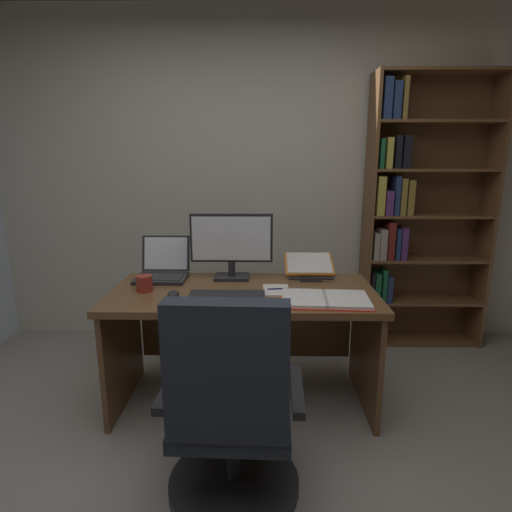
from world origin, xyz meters
TOP-DOWN VIEW (x-y plane):
  - wall_back at (0.00, 2.00)m, footprint 4.67×0.12m
  - desk at (-0.00, 0.95)m, footprint 1.56×0.74m
  - bookshelf at (1.29, 1.79)m, footprint 0.95×0.28m
  - office_chair at (-0.02, 0.08)m, footprint 0.62×0.60m
  - monitor at (-0.08, 1.12)m, footprint 0.52×0.16m
  - laptop at (-0.53, 1.13)m, footprint 0.32×0.32m
  - keyboard at (-0.08, 0.73)m, footprint 0.42×0.15m
  - computer_mouse at (-0.38, 0.73)m, footprint 0.06×0.10m
  - reading_stand_with_book at (0.42, 1.18)m, footprint 0.31×0.28m
  - open_binder at (0.45, 0.68)m, footprint 0.50×0.33m
  - notepad at (0.19, 0.86)m, footprint 0.15×0.21m
  - pen at (0.21, 0.86)m, footprint 0.14×0.02m
  - coffee_mug at (-0.58, 0.85)m, footprint 0.10×0.10m

SIDE VIEW (x-z plane):
  - office_chair at x=-0.02m, z-range -0.08..0.91m
  - desk at x=0.00m, z-range 0.16..0.89m
  - notepad at x=0.19m, z-range 0.73..0.74m
  - open_binder at x=0.45m, z-range 0.73..0.75m
  - keyboard at x=-0.08m, z-range 0.73..0.75m
  - pen at x=0.21m, z-range 0.74..0.75m
  - computer_mouse at x=-0.38m, z-range 0.73..0.77m
  - coffee_mug at x=-0.58m, z-range 0.73..0.82m
  - laptop at x=-0.53m, z-range 0.66..0.91m
  - reading_stand_with_book at x=0.42m, z-range 0.73..0.86m
  - monitor at x=-0.08m, z-range 0.74..1.15m
  - bookshelf at x=1.29m, z-range 0.01..2.11m
  - wall_back at x=0.00m, z-range 0.00..2.62m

